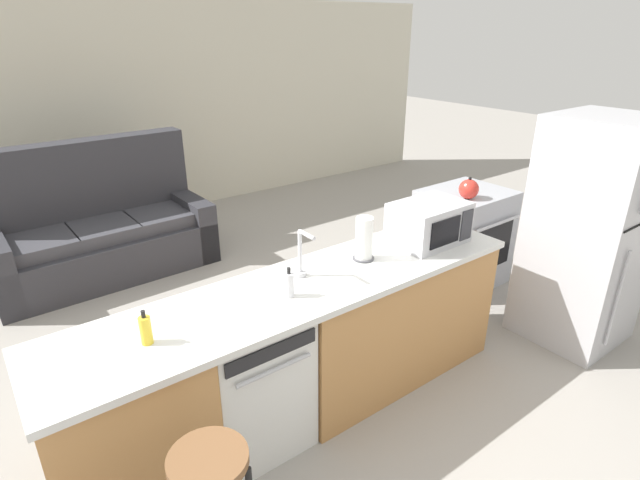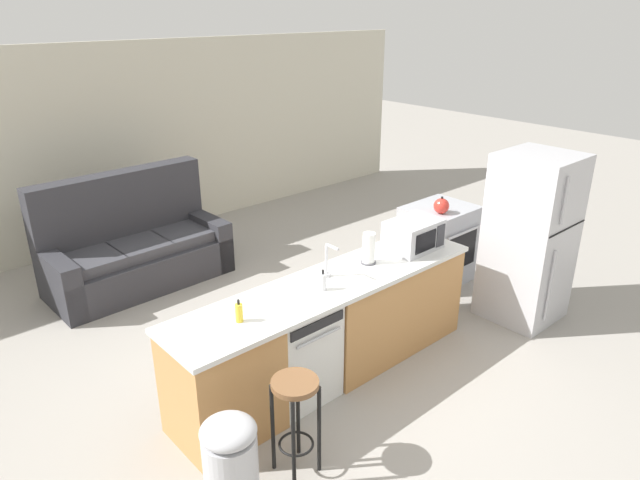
{
  "view_description": "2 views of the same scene",
  "coord_description": "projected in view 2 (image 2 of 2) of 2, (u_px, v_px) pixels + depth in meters",
  "views": [
    {
      "loc": [
        -1.29,
        -2.08,
        2.27
      ],
      "look_at": [
        0.71,
        0.59,
        0.84
      ],
      "focal_mm": 28.0,
      "sensor_mm": 36.0,
      "label": 1
    },
    {
      "loc": [
        -2.7,
        -3.08,
        3.01
      ],
      "look_at": [
        0.32,
        0.32,
        1.13
      ],
      "focal_mm": 32.0,
      "sensor_mm": 36.0,
      "label": 2
    }
  ],
  "objects": [
    {
      "name": "dish_soap_bottle",
      "position": [
        239.0,
        313.0,
        4.08
      ],
      "size": [
        0.06,
        0.06,
        0.18
      ],
      "color": "yellow",
      "rests_on": "kitchen_counter"
    },
    {
      "name": "ground_plane",
      "position": [
        317.0,
        380.0,
        4.94
      ],
      "size": [
        24.0,
        24.0,
        0.0
      ],
      "primitive_type": "plane",
      "color": "gray"
    },
    {
      "name": "refrigerator",
      "position": [
        530.0,
        238.0,
        5.67
      ],
      "size": [
        0.72,
        0.73,
        1.71
      ],
      "color": "#B7B7BC",
      "rests_on": "ground_plane"
    },
    {
      "name": "stove_range",
      "position": [
        438.0,
        244.0,
        6.59
      ],
      "size": [
        0.76,
        0.68,
        0.9
      ],
      "color": "#A8AAB2",
      "rests_on": "ground_plane"
    },
    {
      "name": "wall_back",
      "position": [
        123.0,
        144.0,
        7.52
      ],
      "size": [
        10.0,
        0.06,
        2.6
      ],
      "color": "beige",
      "rests_on": "ground_plane"
    },
    {
      "name": "trash_bin",
      "position": [
        231.0,
        469.0,
        3.49
      ],
      "size": [
        0.35,
        0.35,
        0.74
      ],
      "color": "#B7B7BC",
      "rests_on": "ground_plane"
    },
    {
      "name": "dishwasher",
      "position": [
        294.0,
        350.0,
        4.62
      ],
      "size": [
        0.58,
        0.61,
        0.84
      ],
      "color": "silver",
      "rests_on": "ground_plane"
    },
    {
      "name": "microwave",
      "position": [
        413.0,
        235.0,
        5.27
      ],
      "size": [
        0.5,
        0.37,
        0.28
      ],
      "color": "#B7B7BC",
      "rests_on": "kitchen_counter"
    },
    {
      "name": "paper_towel_roll",
      "position": [
        369.0,
        249.0,
        4.98
      ],
      "size": [
        0.14,
        0.14,
        0.28
      ],
      "color": "#4C4C51",
      "rests_on": "kitchen_counter"
    },
    {
      "name": "bar_stool",
      "position": [
        295.0,
        407.0,
        3.79
      ],
      "size": [
        0.32,
        0.32,
        0.74
      ],
      "color": "brown",
      "rests_on": "ground_plane"
    },
    {
      "name": "sink_faucet",
      "position": [
        328.0,
        263.0,
        4.73
      ],
      "size": [
        0.07,
        0.18,
        0.3
      ],
      "color": "silver",
      "rests_on": "kitchen_counter"
    },
    {
      "name": "soap_bottle",
      "position": [
        323.0,
        282.0,
        4.53
      ],
      "size": [
        0.06,
        0.06,
        0.18
      ],
      "color": "silver",
      "rests_on": "kitchen_counter"
    },
    {
      "name": "couch",
      "position": [
        134.0,
        250.0,
        6.57
      ],
      "size": [
        2.02,
        0.95,
        1.27
      ],
      "color": "#2D2D33",
      "rests_on": "ground_plane"
    },
    {
      "name": "kettle",
      "position": [
        441.0,
        206.0,
        6.19
      ],
      "size": [
        0.21,
        0.17,
        0.19
      ],
      "color": "red",
      "rests_on": "stove_range"
    },
    {
      "name": "kitchen_counter",
      "position": [
        337.0,
        329.0,
        4.92
      ],
      "size": [
        2.94,
        0.66,
        0.9
      ],
      "color": "#B77F47",
      "rests_on": "ground_plane"
    }
  ]
}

